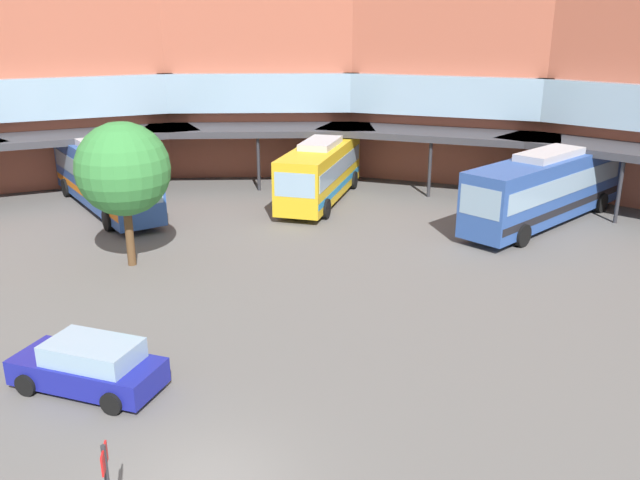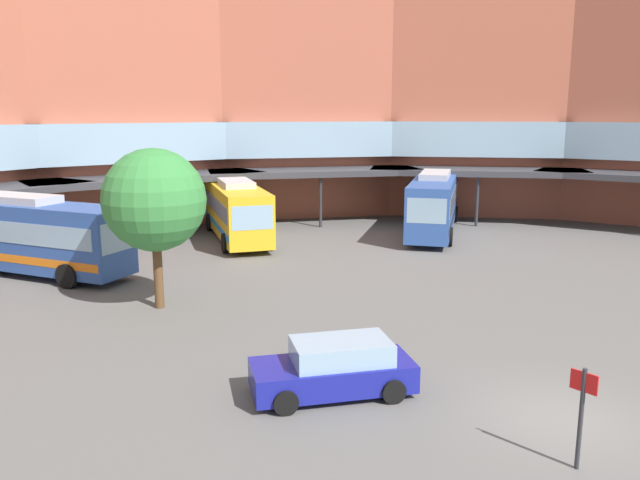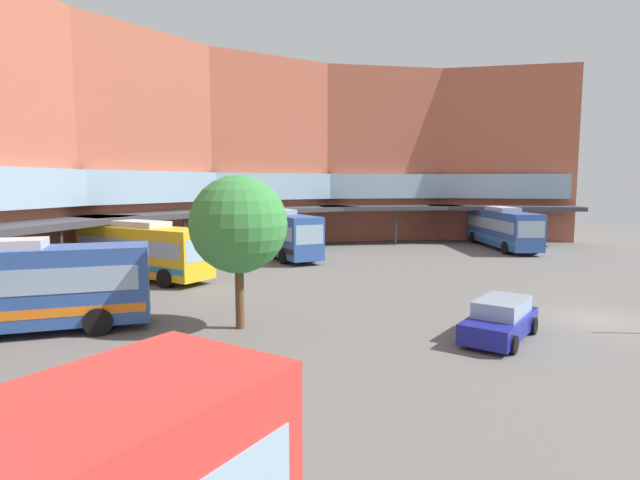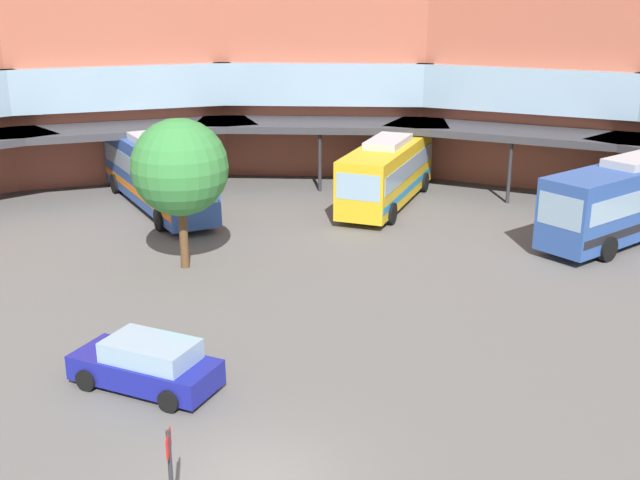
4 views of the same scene
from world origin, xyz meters
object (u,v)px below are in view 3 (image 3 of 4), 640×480
(parked_car, at_px, (500,320))
(plaza_tree, at_px, (238,225))
(bus_2, at_px, (502,227))
(bus_1, at_px, (277,232))
(bus_3, at_px, (143,250))

(parked_car, xyz_separation_m, plaza_tree, (-3.05, 9.82, 3.54))
(bus_2, bearing_deg, bus_1, -78.01)
(bus_2, height_order, parked_car, bus_2)
(bus_3, bearing_deg, bus_1, 84.92)
(bus_1, bearing_deg, parked_car, -2.16)
(bus_3, xyz_separation_m, parked_car, (-3.55, -21.51, -1.09))
(bus_1, relative_size, bus_2, 0.94)
(parked_car, bearing_deg, plaza_tree, -62.17)
(bus_2, xyz_separation_m, plaza_tree, (-32.01, 7.09, 2.35))
(bus_1, xyz_separation_m, bus_2, (13.17, -16.19, -0.03))
(bus_1, relative_size, bus_3, 1.10)
(bus_3, bearing_deg, parked_car, -2.50)
(bus_2, height_order, bus_3, bus_2)
(bus_3, distance_m, plaza_tree, 13.65)
(bus_1, height_order, bus_3, bus_1)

